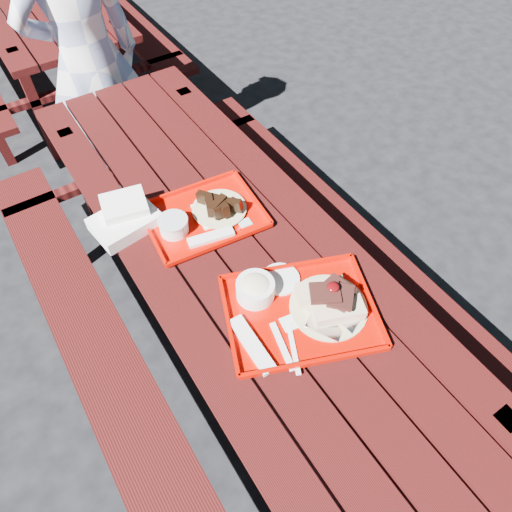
# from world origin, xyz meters

# --- Properties ---
(ground) EXTENTS (60.00, 60.00, 0.00)m
(ground) POSITION_xyz_m (0.00, 0.00, 0.00)
(ground) COLOR black
(ground) RESTS_ON ground
(picnic_table_near) EXTENTS (1.41, 2.40, 0.75)m
(picnic_table_near) POSITION_xyz_m (-0.00, 0.00, 0.56)
(picnic_table_near) COLOR #3C0C0B
(picnic_table_near) RESTS_ON ground
(picnic_table_far) EXTENTS (1.41, 2.40, 0.75)m
(picnic_table_far) POSITION_xyz_m (-0.00, 2.80, 0.56)
(picnic_table_far) COLOR #3C0C0B
(picnic_table_far) RESTS_ON ground
(near_tray) EXTENTS (0.57, 0.51, 0.15)m
(near_tray) POSITION_xyz_m (0.02, -0.36, 0.79)
(near_tray) COLOR #B70900
(near_tray) RESTS_ON picnic_table_near
(far_tray) EXTENTS (0.45, 0.37, 0.07)m
(far_tray) POSITION_xyz_m (-0.04, 0.15, 0.77)
(far_tray) COLOR #CB0900
(far_tray) RESTS_ON picnic_table_near
(white_cloth) EXTENTS (0.25, 0.21, 0.09)m
(white_cloth) POSITION_xyz_m (-0.29, 0.28, 0.79)
(white_cloth) COLOR white
(white_cloth) RESTS_ON picnic_table_near
(person) EXTENTS (0.59, 0.39, 1.61)m
(person) POSITION_xyz_m (-0.02, 1.39, 0.80)
(person) COLOR #97A5CF
(person) RESTS_ON ground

